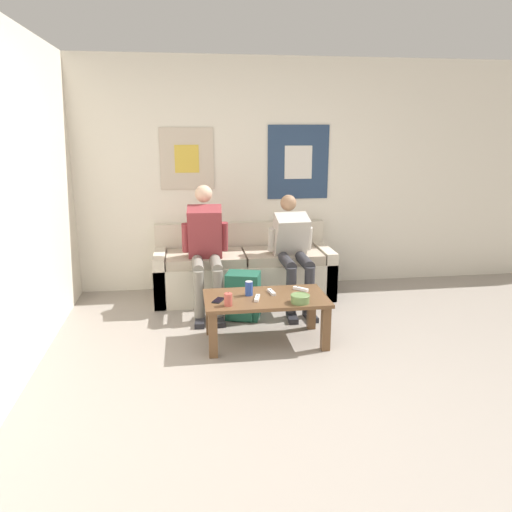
# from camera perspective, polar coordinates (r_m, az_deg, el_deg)

# --- Properties ---
(ground_plane) EXTENTS (18.00, 18.00, 0.00)m
(ground_plane) POSITION_cam_1_polar(r_m,az_deg,el_deg) (3.63, 4.63, -15.24)
(ground_plane) COLOR gray
(wall_back) EXTENTS (10.00, 0.07, 2.55)m
(wall_back) POSITION_cam_1_polar(r_m,az_deg,el_deg) (5.67, -0.80, 9.15)
(wall_back) COLOR silver
(wall_back) RESTS_ON ground_plane
(couch) EXTENTS (1.91, 0.73, 0.77)m
(couch) POSITION_cam_1_polar(r_m,az_deg,el_deg) (5.48, -1.44, -1.69)
(couch) COLOR beige
(couch) RESTS_ON ground_plane
(coffee_table) EXTENTS (1.04, 0.58, 0.41)m
(coffee_table) POSITION_cam_1_polar(r_m,az_deg,el_deg) (4.26, 1.11, -5.62)
(coffee_table) COLOR brown
(coffee_table) RESTS_ON ground_plane
(person_seated_adult) EXTENTS (0.47, 0.86, 1.24)m
(person_seated_adult) POSITION_cam_1_polar(r_m,az_deg,el_deg) (4.99, -5.77, 1.28)
(person_seated_adult) COLOR gray
(person_seated_adult) RESTS_ON ground_plane
(person_seated_teen) EXTENTS (0.47, 0.90, 1.12)m
(person_seated_teen) POSITION_cam_1_polar(r_m,az_deg,el_deg) (5.10, 4.22, 0.94)
(person_seated_teen) COLOR #2D2D33
(person_seated_teen) RESTS_ON ground_plane
(backpack) EXTENTS (0.37, 0.34, 0.45)m
(backpack) POSITION_cam_1_polar(r_m,az_deg,el_deg) (4.83, -1.50, -4.69)
(backpack) COLOR #1E5642
(backpack) RESTS_ON ground_plane
(ceramic_bowl) EXTENTS (0.16, 0.16, 0.07)m
(ceramic_bowl) POSITION_cam_1_polar(r_m,az_deg,el_deg) (4.10, 5.06, -4.82)
(ceramic_bowl) COLOR #607F47
(ceramic_bowl) RESTS_ON coffee_table
(pillar_candle) EXTENTS (0.07, 0.07, 0.12)m
(pillar_candle) POSITION_cam_1_polar(r_m,az_deg,el_deg) (4.02, -3.19, -4.99)
(pillar_candle) COLOR #B24C42
(pillar_candle) RESTS_ON coffee_table
(drink_can_blue) EXTENTS (0.07, 0.07, 0.12)m
(drink_can_blue) POSITION_cam_1_polar(r_m,az_deg,el_deg) (4.25, -0.81, -3.72)
(drink_can_blue) COLOR #28479E
(drink_can_blue) RESTS_ON coffee_table
(game_controller_near_left) EXTENTS (0.13, 0.13, 0.03)m
(game_controller_near_left) POSITION_cam_1_polar(r_m,az_deg,el_deg) (4.42, 5.13, -3.76)
(game_controller_near_left) COLOR white
(game_controller_near_left) RESTS_ON coffee_table
(game_controller_near_right) EXTENTS (0.06, 0.15, 0.03)m
(game_controller_near_right) POSITION_cam_1_polar(r_m,az_deg,el_deg) (4.32, 1.78, -4.14)
(game_controller_near_right) COLOR white
(game_controller_near_right) RESTS_ON coffee_table
(game_controller_far_center) EXTENTS (0.07, 0.15, 0.03)m
(game_controller_far_center) POSITION_cam_1_polar(r_m,az_deg,el_deg) (4.17, 0.13, -4.83)
(game_controller_far_center) COLOR white
(game_controller_far_center) RESTS_ON coffee_table
(cell_phone) EXTENTS (0.12, 0.15, 0.01)m
(cell_phone) POSITION_cam_1_polar(r_m,az_deg,el_deg) (4.15, -4.32, -5.06)
(cell_phone) COLOR black
(cell_phone) RESTS_ON coffee_table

